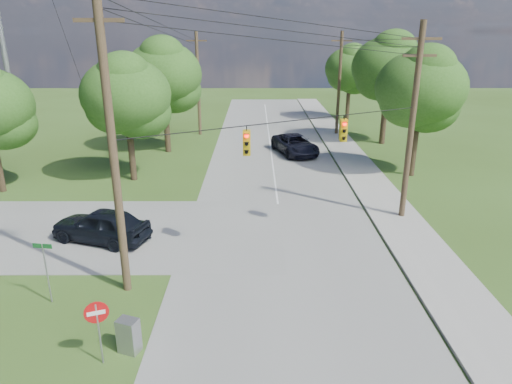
{
  "coord_description": "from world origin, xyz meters",
  "views": [
    {
      "loc": [
        0.63,
        -15.86,
        9.95
      ],
      "look_at": [
        0.66,
        5.0,
        2.58
      ],
      "focal_mm": 32.0,
      "sensor_mm": 36.0,
      "label": 1
    }
  ],
  "objects_px": {
    "pole_north_w": "(198,83)",
    "do_not_enter_sign": "(97,319)",
    "car_cross_dark": "(101,225)",
    "pole_sw": "(112,140)",
    "pole_ne": "(412,121)",
    "pole_north_e": "(339,83)",
    "control_cabinet": "(129,336)",
    "car_main_north": "(295,144)"
  },
  "relations": [
    {
      "from": "pole_ne",
      "to": "control_cabinet",
      "type": "bearing_deg",
      "value": -137.32
    },
    {
      "from": "pole_sw",
      "to": "control_cabinet",
      "type": "distance_m",
      "value": 6.9
    },
    {
      "from": "pole_north_e",
      "to": "pole_north_w",
      "type": "xyz_separation_m",
      "value": [
        -13.9,
        0.0,
        0.0
      ]
    },
    {
      "from": "pole_sw",
      "to": "car_main_north",
      "type": "bearing_deg",
      "value": 68.35
    },
    {
      "from": "car_cross_dark",
      "to": "car_main_north",
      "type": "height_order",
      "value": "car_cross_dark"
    },
    {
      "from": "pole_north_e",
      "to": "control_cabinet",
      "type": "xyz_separation_m",
      "value": [
        -12.4,
        -33.43,
        -4.53
      ]
    },
    {
      "from": "pole_north_e",
      "to": "pole_north_w",
      "type": "bearing_deg",
      "value": 180.0
    },
    {
      "from": "car_main_north",
      "to": "control_cabinet",
      "type": "xyz_separation_m",
      "value": [
        -7.52,
        -25.56,
        -0.23
      ]
    },
    {
      "from": "pole_sw",
      "to": "pole_north_e",
      "type": "distance_m",
      "value": 32.55
    },
    {
      "from": "pole_north_e",
      "to": "pole_north_w",
      "type": "height_order",
      "value": "same"
    },
    {
      "from": "do_not_enter_sign",
      "to": "car_main_north",
      "type": "bearing_deg",
      "value": 52.32
    },
    {
      "from": "pole_north_w",
      "to": "car_main_north",
      "type": "xyz_separation_m",
      "value": [
        9.02,
        -7.87,
        -4.3
      ]
    },
    {
      "from": "pole_north_w",
      "to": "do_not_enter_sign",
      "type": "xyz_separation_m",
      "value": [
        0.78,
        -34.0,
        -3.49
      ]
    },
    {
      "from": "pole_ne",
      "to": "car_cross_dark",
      "type": "xyz_separation_m",
      "value": [
        -15.94,
        -3.09,
        -4.59
      ]
    },
    {
      "from": "pole_sw",
      "to": "car_cross_dark",
      "type": "height_order",
      "value": "pole_sw"
    },
    {
      "from": "pole_north_e",
      "to": "pole_sw",
      "type": "bearing_deg",
      "value": -114.52
    },
    {
      "from": "pole_sw",
      "to": "pole_ne",
      "type": "height_order",
      "value": "pole_sw"
    },
    {
      "from": "pole_ne",
      "to": "car_cross_dark",
      "type": "bearing_deg",
      "value": -169.04
    },
    {
      "from": "do_not_enter_sign",
      "to": "pole_north_w",
      "type": "bearing_deg",
      "value": 71.14
    },
    {
      "from": "pole_north_w",
      "to": "control_cabinet",
      "type": "height_order",
      "value": "pole_north_w"
    },
    {
      "from": "pole_sw",
      "to": "pole_north_w",
      "type": "xyz_separation_m",
      "value": [
        -0.4,
        29.6,
        -1.1
      ]
    },
    {
      "from": "pole_north_w",
      "to": "do_not_enter_sign",
      "type": "distance_m",
      "value": 34.19
    },
    {
      "from": "pole_north_w",
      "to": "car_cross_dark",
      "type": "distance_m",
      "value": 25.53
    },
    {
      "from": "pole_north_w",
      "to": "car_main_north",
      "type": "relative_size",
      "value": 1.73
    },
    {
      "from": "pole_sw",
      "to": "car_cross_dark",
      "type": "distance_m",
      "value": 7.41
    },
    {
      "from": "pole_sw",
      "to": "control_cabinet",
      "type": "bearing_deg",
      "value": -73.99
    },
    {
      "from": "control_cabinet",
      "to": "do_not_enter_sign",
      "type": "height_order",
      "value": "do_not_enter_sign"
    },
    {
      "from": "car_cross_dark",
      "to": "car_main_north",
      "type": "distance_m",
      "value": 20.46
    },
    {
      "from": "pole_north_e",
      "to": "car_cross_dark",
      "type": "height_order",
      "value": "pole_north_e"
    },
    {
      "from": "pole_sw",
      "to": "pole_north_w",
      "type": "distance_m",
      "value": 29.62
    },
    {
      "from": "car_main_north",
      "to": "pole_north_e",
      "type": "bearing_deg",
      "value": 41.24
    },
    {
      "from": "pole_sw",
      "to": "pole_ne",
      "type": "relative_size",
      "value": 1.14
    },
    {
      "from": "car_cross_dark",
      "to": "control_cabinet",
      "type": "bearing_deg",
      "value": 41.29
    },
    {
      "from": "pole_ne",
      "to": "pole_north_e",
      "type": "bearing_deg",
      "value": 90.0
    },
    {
      "from": "pole_ne",
      "to": "pole_north_e",
      "type": "relative_size",
      "value": 1.05
    },
    {
      "from": "pole_sw",
      "to": "control_cabinet",
      "type": "height_order",
      "value": "pole_sw"
    },
    {
      "from": "car_cross_dark",
      "to": "control_cabinet",
      "type": "relative_size",
      "value": 4.13
    },
    {
      "from": "pole_north_w",
      "to": "do_not_enter_sign",
      "type": "relative_size",
      "value": 4.46
    },
    {
      "from": "pole_north_w",
      "to": "do_not_enter_sign",
      "type": "bearing_deg",
      "value": -88.68
    },
    {
      "from": "pole_north_e",
      "to": "control_cabinet",
      "type": "height_order",
      "value": "pole_north_e"
    },
    {
      "from": "car_cross_dark",
      "to": "car_main_north",
      "type": "xyz_separation_m",
      "value": [
        11.06,
        17.21,
        -0.04
      ]
    },
    {
      "from": "do_not_enter_sign",
      "to": "pole_ne",
      "type": "bearing_deg",
      "value": 22.28
    }
  ]
}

